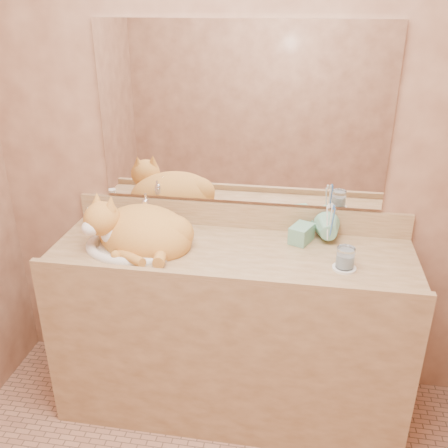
% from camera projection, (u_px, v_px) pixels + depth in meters
% --- Properties ---
extents(wall_back, '(2.40, 0.02, 2.50)m').
position_uv_depth(wall_back, '(241.00, 146.00, 2.27)').
color(wall_back, brown).
rests_on(wall_back, ground).
extents(vanity_counter, '(1.60, 0.55, 0.85)m').
position_uv_depth(vanity_counter, '(231.00, 331.00, 2.37)').
color(vanity_counter, brown).
rests_on(vanity_counter, floor).
extents(mirror, '(1.30, 0.02, 0.80)m').
position_uv_depth(mirror, '(241.00, 116.00, 2.20)').
color(mirror, white).
rests_on(mirror, wall_back).
extents(sink_basin, '(0.52, 0.46, 0.14)m').
position_uv_depth(sink_basin, '(135.00, 232.00, 2.21)').
color(sink_basin, white).
rests_on(sink_basin, vanity_counter).
extents(faucet, '(0.06, 0.13, 0.17)m').
position_uv_depth(faucet, '(146.00, 214.00, 2.35)').
color(faucet, white).
rests_on(faucet, vanity_counter).
extents(cat, '(0.56, 0.52, 0.25)m').
position_uv_depth(cat, '(138.00, 229.00, 2.21)').
color(cat, '#BE772B').
rests_on(cat, sink_basin).
extents(soap_dispenser, '(0.11, 0.11, 0.18)m').
position_uv_depth(soap_dispenser, '(296.00, 229.00, 2.19)').
color(soap_dispenser, '#6BAB8A').
rests_on(soap_dispenser, vanity_counter).
extents(toothbrush_cup, '(0.13, 0.13, 0.11)m').
position_uv_depth(toothbrush_cup, '(329.00, 235.00, 2.21)').
color(toothbrush_cup, '#6BAB8A').
rests_on(toothbrush_cup, vanity_counter).
extents(toothbrushes, '(0.03, 0.03, 0.20)m').
position_uv_depth(toothbrushes, '(330.00, 221.00, 2.19)').
color(toothbrushes, white).
rests_on(toothbrushes, toothbrush_cup).
extents(saucer, '(0.10, 0.10, 0.01)m').
position_uv_depth(saucer, '(344.00, 268.00, 2.05)').
color(saucer, white).
rests_on(saucer, vanity_counter).
extents(water_glass, '(0.07, 0.07, 0.09)m').
position_uv_depth(water_glass, '(345.00, 258.00, 2.03)').
color(water_glass, white).
rests_on(water_glass, saucer).
extents(lotion_bottle, '(0.05, 0.05, 0.11)m').
position_uv_depth(lotion_bottle, '(93.00, 218.00, 2.38)').
color(lotion_bottle, white).
rests_on(lotion_bottle, vanity_counter).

